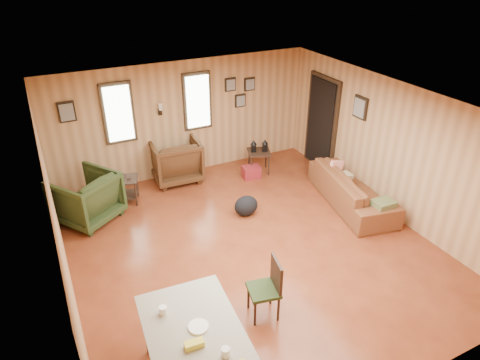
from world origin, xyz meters
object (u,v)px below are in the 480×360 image
object	(u,v)px
side_table	(259,150)
sofa	(353,184)
recliner_green	(86,196)
dining_table	(197,343)
end_table	(125,186)
recliner_brown	(175,158)

from	to	relation	value
side_table	sofa	bearing A→B (deg)	-63.80
recliner_green	dining_table	xyz separation A→B (m)	(0.52, -4.05, 0.27)
recliner_green	end_table	world-z (taller)	recliner_green
end_table	dining_table	xyz separation A→B (m)	(-0.22, -4.35, 0.41)
recliner_green	end_table	distance (m)	0.81
end_table	dining_table	world-z (taller)	dining_table
recliner_green	dining_table	distance (m)	4.09
recliner_brown	recliner_green	xyz separation A→B (m)	(-1.90, -0.74, -0.00)
recliner_green	sofa	bearing A→B (deg)	125.79
sofa	dining_table	bearing A→B (deg)	132.15
recliner_brown	sofa	bearing A→B (deg)	141.36
recliner_green	side_table	xyz separation A→B (m)	(3.61, 0.28, 0.02)
recliner_brown	side_table	distance (m)	1.78
sofa	side_table	xyz separation A→B (m)	(-0.95, 1.93, 0.08)
side_table	recliner_brown	bearing A→B (deg)	165.00
recliner_brown	end_table	distance (m)	1.25
end_table	recliner_green	bearing A→B (deg)	-157.62
recliner_brown	recliner_green	distance (m)	2.04
recliner_green	recliner_brown	bearing A→B (deg)	167.03
side_table	dining_table	size ratio (longest dim) A/B	0.44
recliner_brown	dining_table	size ratio (longest dim) A/B	0.58
sofa	side_table	distance (m)	2.15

